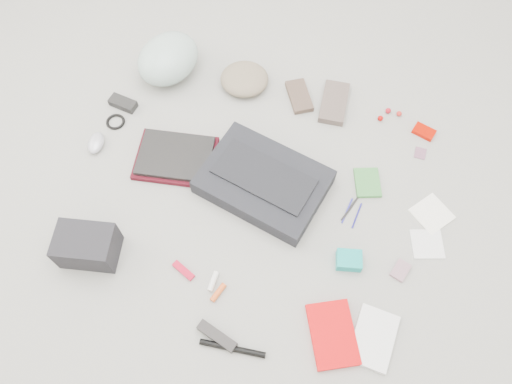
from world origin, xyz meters
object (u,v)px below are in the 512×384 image
(messenger_bag, at_px, (264,182))
(bike_helmet, at_px, (168,59))
(book_red, at_px, (333,334))
(camera_bag, at_px, (87,246))
(accordion_wallet, at_px, (349,260))
(laptop, at_px, (175,156))

(messenger_bag, bearing_deg, bike_helmet, 155.59)
(messenger_bag, height_order, book_red, messenger_bag)
(messenger_bag, xyz_separation_m, book_red, (0.40, -0.52, -0.03))
(book_red, bearing_deg, bike_helmet, 110.90)
(camera_bag, bearing_deg, messenger_bag, 29.64)
(camera_bag, height_order, book_red, camera_bag)
(accordion_wallet, bearing_deg, camera_bag, -177.88)
(laptop, xyz_separation_m, book_red, (0.80, -0.54, -0.02))
(messenger_bag, relative_size, bike_helmet, 1.58)
(laptop, bearing_deg, accordion_wallet, -25.44)
(laptop, xyz_separation_m, accordion_wallet, (0.80, -0.25, -0.01))
(messenger_bag, distance_m, book_red, 0.66)
(bike_helmet, bearing_deg, laptop, -46.41)
(book_red, xyz_separation_m, accordion_wallet, (-0.00, 0.29, 0.01))
(book_red, bearing_deg, laptop, 121.77)
(bike_helmet, relative_size, accordion_wallet, 3.25)
(book_red, distance_m, accordion_wallet, 0.29)
(bike_helmet, xyz_separation_m, accordion_wallet, (0.99, -0.70, -0.07))
(laptop, distance_m, camera_bag, 0.52)
(accordion_wallet, bearing_deg, messenger_bag, 138.71)
(laptop, distance_m, bike_helmet, 0.49)
(laptop, bearing_deg, camera_bag, -116.84)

